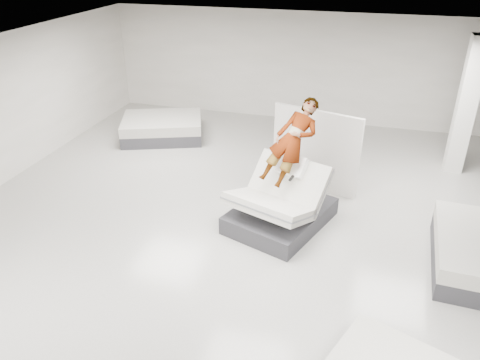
% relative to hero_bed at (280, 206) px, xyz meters
% --- Properties ---
extents(room, '(14.00, 14.04, 3.20)m').
position_rel_hero_bed_xyz_m(room, '(-0.45, -0.95, 1.19)').
color(room, '#B4B3AA').
rests_on(room, ground).
extents(hero_bed, '(2.11, 2.41, 1.34)m').
position_rel_hero_bed_xyz_m(hero_bed, '(0.00, 0.00, 0.00)').
color(hero_bed, '#353439').
rests_on(hero_bed, floor).
extents(person, '(1.21, 1.86, 1.33)m').
position_rel_hero_bed_xyz_m(person, '(0.11, 0.31, 0.91)').
color(person, slate).
rests_on(person, hero_bed).
extents(remote, '(0.10, 0.15, 0.08)m').
position_rel_hero_bed_xyz_m(remote, '(0.20, -0.09, 0.68)').
color(remote, black).
rests_on(remote, person).
extents(divider_panel, '(1.95, 0.66, 1.82)m').
position_rel_hero_bed_xyz_m(divider_panel, '(0.41, 1.70, 0.50)').
color(divider_panel, silver).
rests_on(divider_panel, floor).
extents(flat_bed_left_far, '(2.58, 2.27, 0.59)m').
position_rel_hero_bed_xyz_m(flat_bed_left_far, '(-4.06, 3.49, -0.11)').
color(flat_bed_left_far, '#353439').
rests_on(flat_bed_left_far, floor).
extents(column, '(0.40, 0.40, 3.20)m').
position_rel_hero_bed_xyz_m(column, '(3.55, 3.55, 1.19)').
color(column, white).
rests_on(column, floor).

